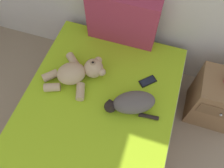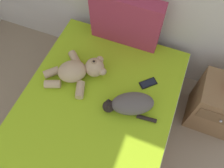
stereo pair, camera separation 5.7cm
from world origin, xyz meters
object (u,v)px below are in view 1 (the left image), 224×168
(nightstand, at_px, (217,100))
(teddy_bear, at_px, (78,72))
(cat, at_px, (132,103))
(patterned_cushion, at_px, (122,20))
(bed, at_px, (93,131))
(cell_phone, at_px, (148,81))

(nightstand, bearing_deg, teddy_bear, -166.99)
(cat, bearing_deg, patterned_cushion, 113.13)
(bed, bearing_deg, teddy_bear, 124.49)
(patterned_cushion, distance_m, cat, 0.75)
(teddy_bear, distance_m, nightstand, 1.34)
(bed, distance_m, cat, 0.48)
(bed, height_order, teddy_bear, teddy_bear)
(teddy_bear, bearing_deg, cat, -14.53)
(bed, distance_m, teddy_bear, 0.55)
(bed, relative_size, cell_phone, 12.53)
(patterned_cushion, relative_size, cat, 1.44)
(nightstand, bearing_deg, bed, -147.82)
(bed, height_order, cat, cat)
(teddy_bear, height_order, nightstand, teddy_bear)
(patterned_cushion, bearing_deg, nightstand, -13.23)
(cat, bearing_deg, teddy_bear, 165.47)
(patterned_cushion, height_order, cell_phone, patterned_cushion)
(cat, xyz_separation_m, teddy_bear, (-0.51, 0.13, 0.01))
(bed, xyz_separation_m, patterned_cushion, (-0.02, 0.89, 0.51))
(patterned_cushion, height_order, nightstand, patterned_cushion)
(bed, xyz_separation_m, cat, (0.27, 0.22, 0.34))
(cell_phone, bearing_deg, cat, -105.54)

